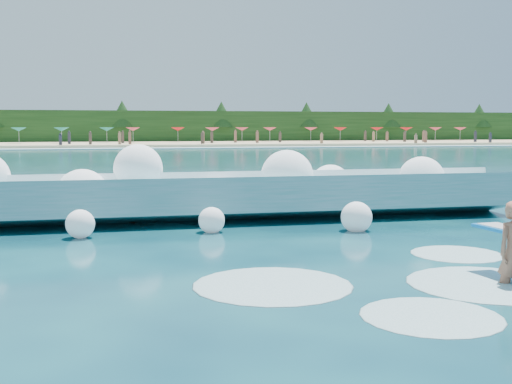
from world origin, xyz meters
TOP-DOWN VIEW (x-y plane):
  - ground at (0.00, 0.00)m, footprint 200.00×200.00m
  - beach at (0.00, 78.00)m, footprint 140.00×20.00m
  - wet_band at (0.00, 67.00)m, footprint 140.00×5.00m
  - treeline at (0.00, 88.00)m, footprint 140.00×4.00m
  - breaking_wave at (0.34, 6.45)m, footprint 19.22×2.94m
  - rock_cluster at (-1.69, 7.85)m, footprint 7.91×3.16m
  - wave_spray at (0.96, 6.40)m, footprint 15.35×4.51m
  - surf_foam at (3.61, -1.82)m, footprint 9.06×5.76m
  - beach_umbrellas at (0.05, 80.73)m, footprint 110.37×6.89m
  - beachgoers at (4.27, 74.38)m, footprint 105.42×13.85m

SIDE VIEW (x-z plane):
  - ground at x=0.00m, z-range 0.00..0.00m
  - surf_foam at x=3.61m, z-range -0.07..0.07m
  - wet_band at x=0.00m, z-range 0.00..0.08m
  - beach at x=0.00m, z-range 0.00..0.40m
  - rock_cluster at x=-1.69m, z-range -0.23..1.02m
  - breaking_wave at x=0.34m, z-range -0.25..1.41m
  - wave_spray at x=0.96m, z-range -0.08..2.09m
  - beachgoers at x=4.27m, z-range 0.12..2.04m
  - beach_umbrellas at x=0.05m, z-range 2.00..2.50m
  - treeline at x=0.00m, z-range 0.00..5.00m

